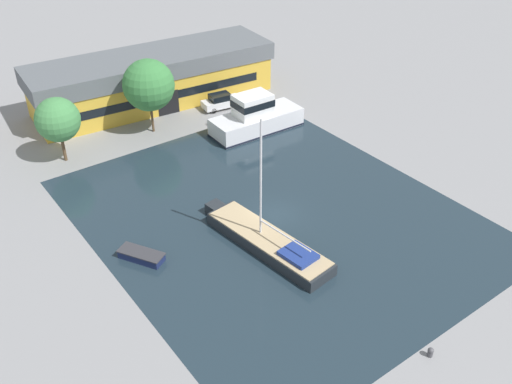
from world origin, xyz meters
name	(u,v)px	position (x,y,z in m)	size (l,w,h in m)	color
ground_plane	(274,216)	(0.00, 0.00, 0.00)	(440.00, 440.00, 0.00)	gray
water_canal	(274,216)	(0.00, 0.00, 0.00)	(27.11, 32.55, 0.01)	#1E2D38
warehouse_building	(153,78)	(2.85, 25.45, 2.83)	(27.54, 10.02, 5.58)	gold
quay_tree_near_building	(149,85)	(-0.79, 19.09, 5.06)	(5.13, 5.13, 7.63)	brown
quay_tree_by_water	(58,120)	(-10.23, 18.72, 4.21)	(4.08, 4.08, 6.26)	brown
parked_car	(221,101)	(7.91, 19.59, 0.84)	(4.50, 2.32, 1.70)	silver
sailboat_moored	(267,241)	(-2.91, -2.87, 0.57)	(4.06, 12.41, 10.38)	#23282D
motor_cruiser	(255,118)	(7.74, 12.99, 1.47)	(9.78, 3.90, 4.04)	silver
small_dinghy	(141,255)	(-11.12, 1.45, 0.34)	(2.86, 3.64, 0.65)	#19234C
mooring_bollard	(430,352)	(-1.37, -16.91, 0.34)	(0.38, 0.38, 0.65)	#47474C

